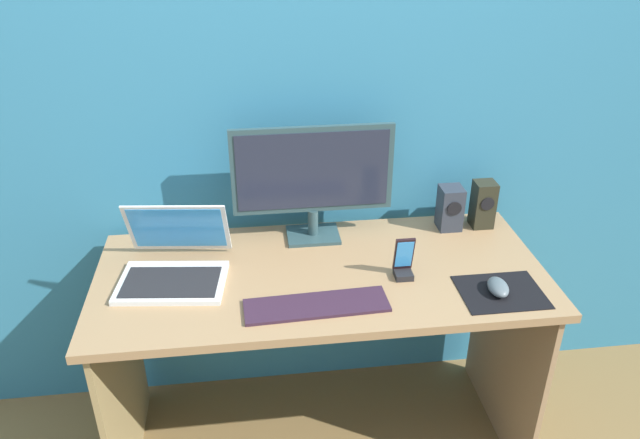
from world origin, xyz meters
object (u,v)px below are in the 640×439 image
object	(u,v)px
monitor	(314,177)
keyboard_external	(317,305)
phone_in_dock	(404,263)
mouse	(498,287)
speaker_near_monitor	(450,208)
laptop	(174,264)
speaker_right	(483,204)

from	to	relation	value
monitor	keyboard_external	xyz separation A→B (m)	(-0.04, -0.40, -0.22)
phone_in_dock	mouse	bearing A→B (deg)	-25.31
speaker_near_monitor	laptop	size ratio (longest dim) A/B	0.44
speaker_near_monitor	phone_in_dock	bearing A→B (deg)	-129.54
laptop	speaker_right	bearing A→B (deg)	10.40
monitor	speaker_near_monitor	bearing A→B (deg)	0.72
speaker_right	laptop	xyz separation A→B (m)	(-1.06, -0.20, -0.04)
mouse	monitor	bearing A→B (deg)	147.15
mouse	phone_in_dock	world-z (taller)	phone_in_dock
monitor	mouse	world-z (taller)	monitor
laptop	speaker_near_monitor	bearing A→B (deg)	11.68
phone_in_dock	laptop	bearing A→B (deg)	172.62
speaker_right	speaker_near_monitor	distance (m)	0.12
keyboard_external	phone_in_dock	bearing A→B (deg)	21.00
speaker_near_monitor	keyboard_external	world-z (taller)	speaker_near_monitor
laptop	phone_in_dock	xyz separation A→B (m)	(0.71, -0.09, 0.00)
monitor	keyboard_external	bearing A→B (deg)	-95.68
keyboard_external	phone_in_dock	distance (m)	0.32
phone_in_dock	speaker_near_monitor	bearing A→B (deg)	50.46
laptop	keyboard_external	xyz separation A→B (m)	(0.42, -0.22, -0.04)
keyboard_external	phone_in_dock	size ratio (longest dim) A/B	3.03
keyboard_external	phone_in_dock	world-z (taller)	phone_in_dock
laptop	phone_in_dock	world-z (taller)	laptop
mouse	laptop	bearing A→B (deg)	173.16
monitor	speaker_right	size ratio (longest dim) A/B	3.16
monitor	laptop	world-z (taller)	monitor
speaker_near_monitor	phone_in_dock	xyz separation A→B (m)	(-0.24, -0.29, -0.03)
monitor	laptop	distance (m)	0.53
laptop	phone_in_dock	bearing A→B (deg)	-7.38
monitor	mouse	bearing A→B (deg)	-38.52
monitor	keyboard_external	world-z (taller)	monitor
speaker_right	phone_in_dock	bearing A→B (deg)	-141.20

